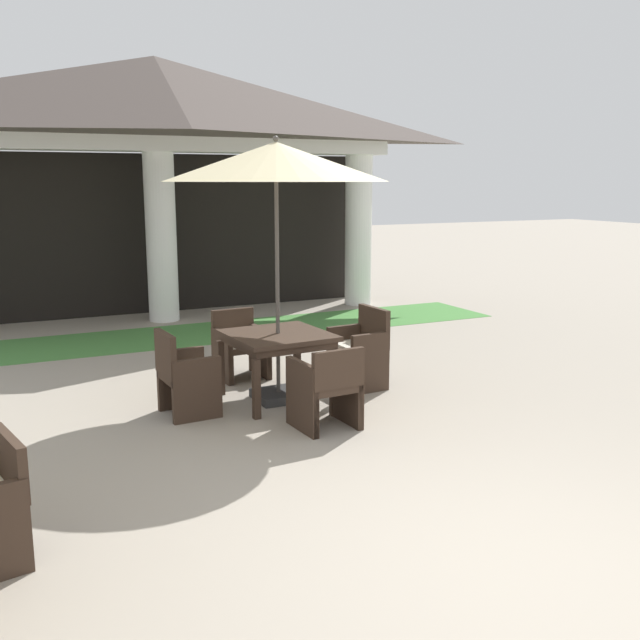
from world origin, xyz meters
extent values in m
plane|color=#9E9384|center=(0.00, 0.00, 0.00)|extent=(60.00, 60.00, 0.00)
cylinder|color=white|center=(0.00, 8.98, 1.40)|extent=(0.50, 0.50, 2.80)
cylinder|color=white|center=(3.74, 8.98, 1.40)|extent=(0.50, 0.50, 2.80)
cube|color=white|center=(0.00, 8.98, 2.92)|extent=(8.29, 0.70, 0.24)
pyramid|color=#514742|center=(0.00, 8.98, 3.66)|extent=(8.69, 2.91, 1.25)
cube|color=black|center=(0.00, 9.88, 1.40)|extent=(8.09, 0.16, 2.80)
cube|color=#47843D|center=(0.00, 7.65, 0.00)|extent=(10.49, 1.65, 0.01)
cube|color=#38281E|center=(0.01, 3.95, 0.71)|extent=(1.08, 1.08, 0.05)
cube|color=#38281E|center=(0.01, 3.95, 0.65)|extent=(1.00, 1.00, 0.08)
cube|color=#38281E|center=(-0.44, 3.45, 0.31)|extent=(0.07, 0.07, 0.61)
cube|color=#38281E|center=(0.51, 3.51, 0.31)|extent=(0.07, 0.07, 0.61)
cube|color=#38281E|center=(-0.50, 4.40, 0.31)|extent=(0.07, 0.07, 0.61)
cube|color=#38281E|center=(0.46, 4.46, 0.31)|extent=(0.07, 0.07, 0.61)
cube|color=#2D2D2D|center=(0.01, 3.95, 0.05)|extent=(0.50, 0.50, 0.09)
cylinder|color=#4C4742|center=(0.01, 3.95, 1.25)|extent=(0.04, 0.04, 2.49)
cone|color=beige|center=(0.01, 3.95, 2.53)|extent=(2.32, 2.32, 0.40)
sphere|color=#4C4742|center=(0.01, 3.95, 2.76)|extent=(0.06, 0.06, 0.06)
cube|color=#38281E|center=(-1.00, 3.89, 0.40)|extent=(0.53, 0.56, 0.07)
cube|color=silver|center=(-1.00, 3.89, 0.46)|extent=(0.49, 0.51, 0.05)
cube|color=#38281E|center=(-1.23, 3.88, 0.65)|extent=(0.09, 0.53, 0.44)
cube|color=#38281E|center=(-1.01, 4.13, 0.32)|extent=(0.50, 0.09, 0.63)
cube|color=#38281E|center=(-0.98, 3.65, 0.32)|extent=(0.50, 0.09, 0.63)
cube|color=#38281E|center=(-0.79, 4.14, 0.18)|extent=(0.06, 0.06, 0.36)
cube|color=#38281E|center=(-0.76, 3.67, 0.18)|extent=(0.06, 0.06, 0.36)
cube|color=#38281E|center=(-1.24, 4.11, 0.18)|extent=(0.06, 0.06, 0.36)
cube|color=#38281E|center=(-1.21, 3.64, 0.18)|extent=(0.06, 0.06, 0.36)
cube|color=#38281E|center=(-0.05, 4.96, 0.39)|extent=(0.57, 0.57, 0.07)
cube|color=silver|center=(-0.05, 4.96, 0.45)|extent=(0.52, 0.53, 0.05)
cube|color=#38281E|center=(-0.07, 5.21, 0.61)|extent=(0.54, 0.09, 0.38)
cube|color=#38281E|center=(0.19, 4.98, 0.30)|extent=(0.09, 0.54, 0.60)
cube|color=#38281E|center=(-0.30, 4.95, 0.30)|extent=(0.09, 0.54, 0.60)
cube|color=#38281E|center=(0.20, 4.73, 0.18)|extent=(0.06, 0.06, 0.35)
cube|color=#38281E|center=(-0.28, 4.70, 0.18)|extent=(0.06, 0.06, 0.35)
cube|color=#38281E|center=(0.17, 5.22, 0.18)|extent=(0.06, 0.06, 0.35)
cube|color=#38281E|center=(-0.31, 5.19, 0.18)|extent=(0.06, 0.06, 0.35)
cube|color=#38281E|center=(0.07, 2.95, 0.42)|extent=(0.57, 0.58, 0.07)
cube|color=silver|center=(0.07, 2.95, 0.48)|extent=(0.52, 0.54, 0.05)
cube|color=#38281E|center=(0.09, 2.69, 0.63)|extent=(0.54, 0.09, 0.36)
cube|color=#38281E|center=(-0.18, 2.93, 0.34)|extent=(0.09, 0.56, 0.68)
cube|color=#38281E|center=(0.32, 2.96, 0.34)|extent=(0.09, 0.56, 0.68)
cube|color=#38281E|center=(-0.18, 3.18, 0.19)|extent=(0.06, 0.06, 0.38)
cube|color=#38281E|center=(0.29, 3.21, 0.19)|extent=(0.06, 0.06, 0.38)
cube|color=#38281E|center=(-0.15, 2.68, 0.19)|extent=(0.06, 0.06, 0.38)
cube|color=#38281E|center=(0.33, 2.71, 0.19)|extent=(0.06, 0.06, 0.38)
cube|color=#38281E|center=(1.02, 4.02, 0.43)|extent=(0.52, 0.60, 0.07)
cube|color=silver|center=(1.02, 4.02, 0.49)|extent=(0.48, 0.56, 0.05)
cube|color=#38281E|center=(1.24, 4.03, 0.69)|extent=(0.10, 0.58, 0.45)
cube|color=#38281E|center=(1.03, 3.75, 0.34)|extent=(0.49, 0.09, 0.68)
cube|color=#38281E|center=(1.00, 4.28, 0.34)|extent=(0.49, 0.09, 0.68)
cube|color=#38281E|center=(0.82, 3.74, 0.20)|extent=(0.06, 0.06, 0.39)
cube|color=#38281E|center=(0.79, 4.26, 0.20)|extent=(0.06, 0.06, 0.39)
cube|color=#38281E|center=(1.24, 3.77, 0.20)|extent=(0.06, 0.06, 0.39)
cube|color=#38281E|center=(1.21, 4.29, 0.20)|extent=(0.06, 0.06, 0.39)
cube|color=#38281E|center=(-2.77, 1.63, 0.61)|extent=(0.18, 0.59, 0.37)
cube|color=#38281E|center=(-2.72, 1.37, 0.18)|extent=(0.07, 0.07, 0.36)
cube|color=#38281E|center=(-2.83, 1.89, 0.18)|extent=(0.07, 0.07, 0.36)
camera|label=1|loc=(-2.89, -3.07, 2.36)|focal=40.70mm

